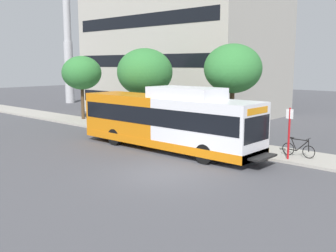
% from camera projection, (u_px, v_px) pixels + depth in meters
% --- Properties ---
extents(ground_plane, '(120.00, 120.00, 0.00)m').
position_uv_depth(ground_plane, '(63.00, 149.00, 22.66)').
color(ground_plane, '#4C4C51').
extents(sidewalk_curb, '(3.00, 56.00, 0.14)m').
position_uv_depth(sidewalk_curb, '(168.00, 136.00, 26.47)').
color(sidewalk_curb, '#A8A399').
rests_on(sidewalk_curb, ground).
extents(transit_bus, '(2.58, 12.25, 3.65)m').
position_uv_depth(transit_bus, '(167.00, 121.00, 22.17)').
color(transit_bus, white).
rests_on(transit_bus, ground).
extents(bus_stop_sign_pole, '(0.10, 0.36, 2.60)m').
position_uv_depth(bus_stop_sign_pole, '(289.00, 130.00, 19.44)').
color(bus_stop_sign_pole, red).
rests_on(bus_stop_sign_pole, sidewalk_curb).
extents(bicycle_parked, '(0.52, 1.76, 1.02)m').
position_uv_depth(bicycle_parked, '(298.00, 149.00, 20.12)').
color(bicycle_parked, black).
rests_on(bicycle_parked, sidewalk_curb).
extents(street_tree_near_stop, '(3.45, 3.45, 5.95)m').
position_uv_depth(street_tree_near_stop, '(233.00, 69.00, 23.17)').
color(street_tree_near_stop, '#4C3823').
rests_on(street_tree_near_stop, sidewalk_curb).
extents(street_tree_mid_block, '(4.11, 4.11, 5.90)m').
position_uv_depth(street_tree_mid_block, '(145.00, 72.00, 28.75)').
color(street_tree_mid_block, '#4C3823').
rests_on(street_tree_mid_block, sidewalk_curb).
extents(street_tree_far_block, '(3.37, 3.37, 5.43)m').
position_uv_depth(street_tree_far_block, '(82.00, 73.00, 33.42)').
color(street_tree_far_block, '#4C3823').
rests_on(street_tree_far_block, sidewalk_curb).
extents(lattice_comm_tower, '(1.10, 1.10, 32.91)m').
position_uv_depth(lattice_comm_tower, '(67.00, 13.00, 47.83)').
color(lattice_comm_tower, '#B7B7BC').
rests_on(lattice_comm_tower, ground).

